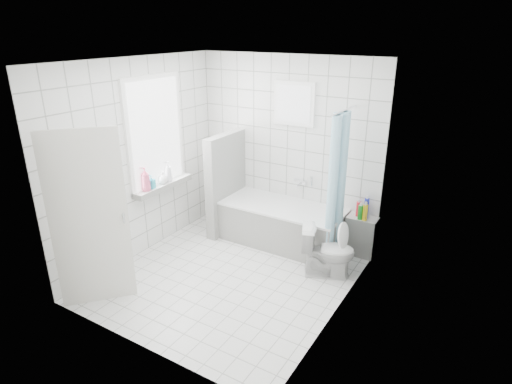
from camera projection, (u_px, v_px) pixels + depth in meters
The scene contains 19 objects.
ground at pixel (230, 275), 5.39m from camera, with size 3.00×3.00×0.00m, color white.
ceiling at pixel (225, 61), 4.45m from camera, with size 3.00×3.00×0.00m, color white.
wall_back at pixel (287, 148), 6.12m from camera, with size 2.80×0.02×2.60m, color white.
wall_front at pixel (130, 228), 3.72m from camera, with size 2.80×0.02×2.60m, color white.
wall_left at pixel (140, 160), 5.59m from camera, with size 0.02×3.00×2.60m, color white.
wall_right at pixel (344, 203), 4.25m from camera, with size 0.02×3.00×2.60m, color white.
window_left at pixel (156, 133), 5.70m from camera, with size 0.01×0.90×1.40m, color white.
window_back at pixel (294, 104), 5.79m from camera, with size 0.50×0.01×0.50m, color white.
window_sill at pixel (163, 186), 5.95m from camera, with size 0.18×1.02×0.08m, color white.
door at pixel (89, 221), 4.56m from camera, with size 0.04×0.80×2.00m, color silver.
bathtub at pixel (282, 224), 6.12m from camera, with size 1.73×0.77×0.58m.
partition_wall at pixel (226, 183), 6.36m from camera, with size 0.15×0.85×1.50m, color white.
tiled_ledge at pixel (361, 236), 5.81m from camera, with size 0.40×0.24×0.55m, color white.
toilet at pixel (328, 251), 5.29m from camera, with size 0.37×0.65×0.67m, color white.
curtain_rod at pixel (344, 110), 5.08m from camera, with size 0.02×0.02×0.80m, color silver.
shower_curtain at pixel (335, 184), 5.31m from camera, with size 0.14×0.48×1.78m, color #46AACF, non-canonical shape.
tub_faucet at pixel (300, 182), 6.13m from camera, with size 0.18×0.06×0.06m, color silver.
sill_bottles at pixel (157, 177), 5.78m from camera, with size 0.18×0.60×0.32m.
ledge_bottles at pixel (363, 210), 5.65m from camera, with size 0.18×0.15×0.28m.
Camera 1 is at (2.67, -3.80, 2.95)m, focal length 30.00 mm.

